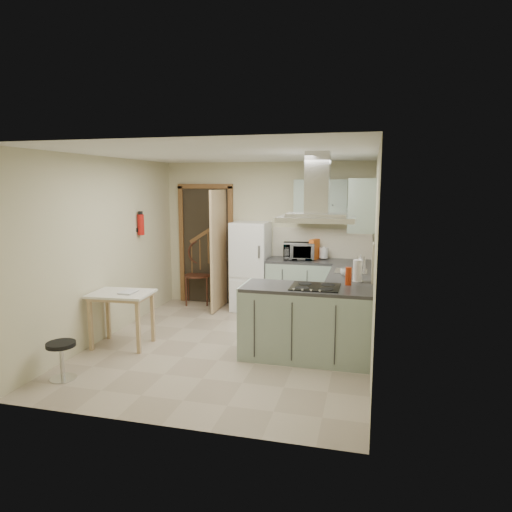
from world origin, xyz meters
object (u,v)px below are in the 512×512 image
(bentwood_chair, at_px, (197,276))
(stool, at_px, (62,361))
(drop_leaf_table, at_px, (122,319))
(microwave, at_px, (299,251))
(peninsula, at_px, (306,323))
(extractor_hood, at_px, (317,219))
(fridge, at_px, (251,266))

(bentwood_chair, bearing_deg, stool, -110.82)
(drop_leaf_table, relative_size, stool, 1.83)
(bentwood_chair, height_order, stool, bentwood_chair)
(bentwood_chair, bearing_deg, drop_leaf_table, -110.46)
(stool, height_order, microwave, microwave)
(stool, bearing_deg, bentwood_chair, 85.51)
(peninsula, xyz_separation_m, extractor_hood, (0.10, 0.00, 1.27))
(fridge, distance_m, extractor_hood, 2.57)
(peninsula, bearing_deg, fridge, 121.74)
(peninsula, xyz_separation_m, drop_leaf_table, (-2.42, -0.16, -0.09))
(fridge, bearing_deg, drop_leaf_table, -119.10)
(bentwood_chair, relative_size, microwave, 2.06)
(extractor_hood, height_order, stool, extractor_hood)
(stool, bearing_deg, extractor_hood, 25.89)
(extractor_hood, bearing_deg, drop_leaf_table, -176.27)
(peninsula, distance_m, microwave, 2.11)
(bentwood_chair, bearing_deg, microwave, -20.49)
(drop_leaf_table, bearing_deg, extractor_hood, -0.09)
(extractor_hood, relative_size, drop_leaf_table, 1.16)
(drop_leaf_table, height_order, microwave, microwave)
(extractor_hood, bearing_deg, peninsula, 180.00)
(drop_leaf_table, height_order, bentwood_chair, bentwood_chair)
(fridge, xyz_separation_m, drop_leaf_table, (-1.19, -2.14, -0.39))
(peninsula, relative_size, extractor_hood, 1.72)
(peninsula, relative_size, bentwood_chair, 1.52)
(drop_leaf_table, bearing_deg, bentwood_chair, 82.05)
(bentwood_chair, xyz_separation_m, stool, (-0.27, -3.39, -0.30))
(drop_leaf_table, distance_m, microwave, 3.01)
(microwave, bearing_deg, stool, -132.54)
(fridge, bearing_deg, peninsula, -58.26)
(fridge, relative_size, peninsula, 0.97)
(peninsula, relative_size, drop_leaf_table, 2.00)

